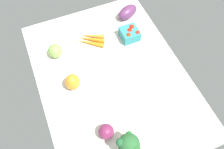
# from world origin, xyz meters

# --- Properties ---
(tablecloth) EXTENTS (1.04, 0.76, 0.02)m
(tablecloth) POSITION_xyz_m (0.00, 0.00, 0.01)
(tablecloth) COLOR silver
(tablecloth) RESTS_ON ground
(heirloom_tomato_green) EXTENTS (0.08, 0.08, 0.08)m
(heirloom_tomato_green) POSITION_xyz_m (0.25, 0.24, 0.06)
(heirloom_tomato_green) COLOR #85B454
(heirloom_tomato_green) RESTS_ON tablecloth
(carrot_bunch) EXTENTS (0.15, 0.17, 0.03)m
(carrot_bunch) POSITION_xyz_m (0.27, 0.02, 0.03)
(carrot_bunch) COLOR orange
(carrot_bunch) RESTS_ON tablecloth
(bell_pepper_orange) EXTENTS (0.09, 0.09, 0.09)m
(bell_pepper_orange) POSITION_xyz_m (0.02, 0.21, 0.07)
(bell_pepper_orange) COLOR orange
(bell_pepper_orange) RESTS_ON tablecloth
(broccoli_head) EXTENTS (0.10, 0.10, 0.13)m
(broccoli_head) POSITION_xyz_m (-0.37, 0.08, 0.10)
(broccoli_head) COLOR #97CD79
(broccoli_head) RESTS_ON tablecloth
(eggplant) EXTENTS (0.12, 0.16, 0.08)m
(eggplant) POSITION_xyz_m (0.36, -0.26, 0.06)
(eggplant) COLOR #643261
(eggplant) RESTS_ON tablecloth
(red_onion_near_basket) EXTENTS (0.07, 0.07, 0.07)m
(red_onion_near_basket) POSITION_xyz_m (-0.27, 0.14, 0.06)
(red_onion_near_basket) COLOR #792650
(red_onion_near_basket) RESTS_ON tablecloth
(berry_basket) EXTENTS (0.10, 0.10, 0.07)m
(berry_basket) POSITION_xyz_m (0.21, -0.20, 0.05)
(berry_basket) COLOR teal
(berry_basket) RESTS_ON tablecloth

